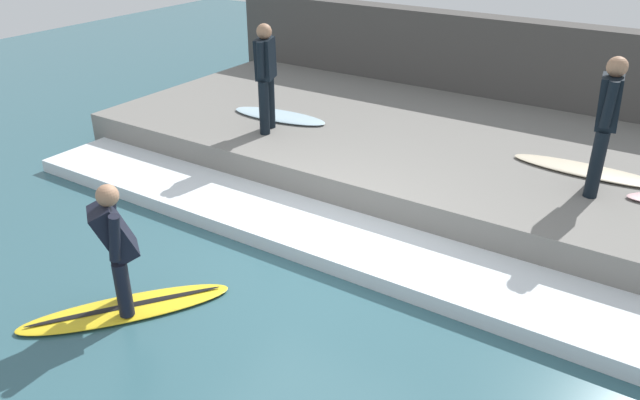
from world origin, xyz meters
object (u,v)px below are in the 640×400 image
at_px(surfer_riding, 115,242).
at_px(surfboard_waiting_far, 589,171).
at_px(surfer_waiting_near, 266,72).
at_px(surfer_waiting_far, 606,119).
at_px(surfboard_riding, 127,309).
at_px(surfboard_waiting_near, 279,116).

bearing_deg(surfer_riding, surfboard_waiting_far, -34.37).
bearing_deg(surfboard_waiting_far, surfer_waiting_near, 102.94).
xyz_separation_m(surfer_waiting_near, surfer_waiting_far, (0.46, -4.60, 0.03)).
relative_size(surfboard_riding, surfer_riding, 1.46).
distance_m(surfboard_waiting_near, surfboard_waiting_far, 4.69).
relative_size(surfboard_waiting_near, surfer_waiting_far, 1.03).
height_order(surfboard_waiting_near, surfboard_waiting_far, same).
relative_size(surfboard_riding, surfer_waiting_far, 1.20).
distance_m(surfer_waiting_near, surfboard_waiting_far, 4.65).
distance_m(surfer_riding, surfer_waiting_near, 4.05).
relative_size(surfboard_riding, surfboard_waiting_far, 1.01).
bearing_deg(surfboard_waiting_near, surfer_waiting_far, -91.28).
bearing_deg(surfer_waiting_far, surfer_riding, 141.12).
bearing_deg(surfboard_riding, surfer_waiting_near, 16.35).
distance_m(surfboard_riding, surfboard_waiting_near, 4.64).
xyz_separation_m(surfer_riding, surfboard_waiting_near, (4.41, 1.34, -0.25)).
height_order(surfer_waiting_near, surfboard_waiting_far, surfer_waiting_near).
relative_size(surfer_riding, surfer_waiting_far, 0.82).
bearing_deg(surfboard_waiting_far, surfer_waiting_far, -165.65).
bearing_deg(surfboard_waiting_far, surfboard_waiting_near, 95.55).
height_order(surfboard_riding, surfboard_waiting_near, surfboard_waiting_near).
height_order(surfer_riding, surfboard_waiting_near, surfer_riding).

